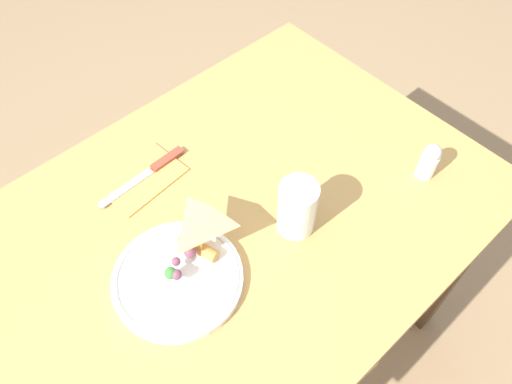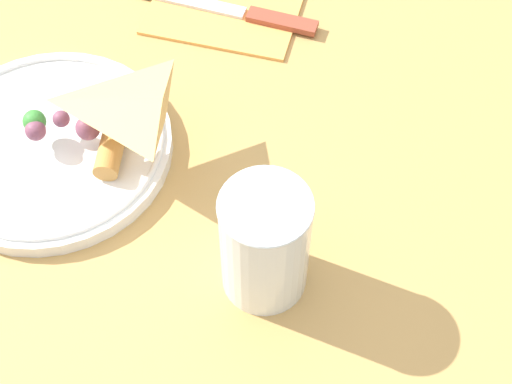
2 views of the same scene
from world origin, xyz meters
name	(u,v)px [view 2 (image 2 of 2)]	position (x,y,z in m)	size (l,w,h in m)	color
dining_table	(218,225)	(0.00, 0.00, 0.63)	(1.10, 0.77, 0.75)	tan
plate_pizza	(53,144)	(0.15, 0.04, 0.76)	(0.24, 0.24, 0.06)	white
milk_glass	(265,247)	(-0.09, 0.10, 0.80)	(0.08, 0.08, 0.12)	white
napkin_folded	(223,11)	(0.07, -0.20, 0.75)	(0.18, 0.13, 0.00)	#E59E4C
butter_knife	(233,10)	(0.06, -0.21, 0.75)	(0.22, 0.03, 0.01)	#99422D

